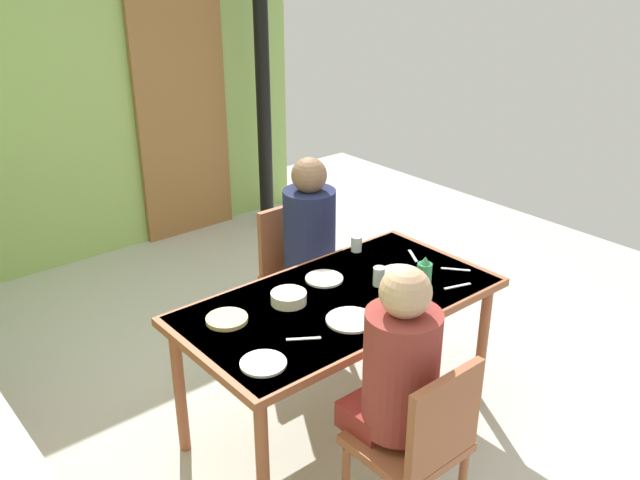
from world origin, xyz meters
name	(u,v)px	position (x,y,z in m)	size (l,w,h in m)	color
ground_plane	(289,428)	(0.00, 0.00, 0.00)	(7.00, 7.00, 0.00)	beige
wall_back	(56,94)	(0.00, 2.69, 1.30)	(4.05, 0.10, 2.59)	#97BD62
door_wooden	(182,116)	(0.95, 2.61, 1.00)	(0.80, 0.05, 2.00)	olive
stove_pipe_column	(263,75)	(1.57, 2.34, 1.30)	(0.12, 0.12, 2.59)	black
dining_table	(340,310)	(0.23, -0.12, 0.67)	(1.57, 0.82, 0.74)	#955233
chair_near_diner	(420,443)	(-0.02, -0.88, 0.50)	(0.40, 0.40, 0.87)	#955233
chair_far_diner	(297,269)	(0.57, 0.64, 0.50)	(0.40, 0.40, 0.87)	#955233
person_near_diner	(398,367)	(-0.02, -0.75, 0.78)	(0.30, 0.37, 0.77)	maroon
person_far_diner	(311,232)	(0.57, 0.50, 0.78)	(0.30, 0.37, 0.77)	#1C1A4B
water_bottle_green_near	(424,284)	(0.46, -0.44, 0.86)	(0.07, 0.07, 0.26)	#297F49
serving_bowl_center	(289,298)	(0.01, -0.01, 0.77)	(0.17, 0.17, 0.06)	#ECE2C5
dinner_plate_near_left	(324,279)	(0.29, 0.07, 0.75)	(0.19, 0.19, 0.01)	white
dinner_plate_near_right	(351,320)	(0.12, -0.32, 0.75)	(0.23, 0.23, 0.01)	white
dinner_plate_far_center	(263,363)	(-0.38, -0.34, 0.75)	(0.19, 0.19, 0.01)	white
dinner_plate_far_side	(401,274)	(0.63, -0.15, 0.75)	(0.22, 0.22, 0.01)	white
drinking_glass_by_near_diner	(356,244)	(0.65, 0.22, 0.78)	(0.06, 0.06, 0.09)	silver
drinking_glass_by_far_diner	(379,276)	(0.46, -0.15, 0.79)	(0.06, 0.06, 0.10)	silver
bread_plate_sliced	(227,319)	(-0.30, 0.04, 0.75)	(0.19, 0.19, 0.02)	#DBB77A
cutlery_knife_near	(456,269)	(0.89, -0.29, 0.74)	(0.15, 0.02, 0.00)	silver
cutlery_fork_near	(413,256)	(0.84, -0.03, 0.74)	(0.15, 0.02, 0.00)	silver
cutlery_knife_far	(457,286)	(0.75, -0.41, 0.74)	(0.15, 0.02, 0.00)	silver
cutlery_fork_far	(304,339)	(-0.13, -0.30, 0.74)	(0.15, 0.02, 0.00)	silver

